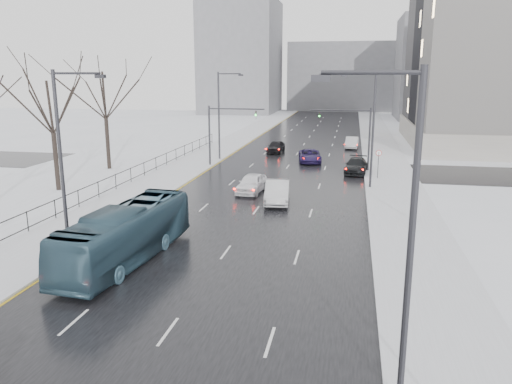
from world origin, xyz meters
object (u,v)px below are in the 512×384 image
Objects in this scene: sedan_right_cross at (310,156)px; sedan_right_near at (277,192)px; streetlight_r_mid at (371,124)px; streetlight_l_near at (64,155)px; bus at (127,234)px; streetlight_r_near at (403,229)px; sedan_right_far at (356,166)px; mast_signal_left at (219,128)px; tree_park_e at (110,170)px; sedan_center_far at (276,147)px; no_uturn_sign at (379,156)px; sedan_right_distant at (352,143)px; streetlight_l_far at (221,111)px; mast_signal_right at (359,131)px; sedan_center_near at (252,183)px; lamppost_r_mid at (417,180)px; tree_park_d at (59,191)px.

sedan_right_near is at bearing -100.52° from sedan_right_cross.
streetlight_r_mid is 25.82m from streetlight_l_near.
bus is at bearing -4.28° from streetlight_l_near.
streetlight_r_near is 1.95× the size of sedan_right_far.
mast_signal_left is (0.84, 28.00, -1.51)m from streetlight_l_near.
tree_park_e is 3.01× the size of sedan_center_far.
sedan_right_cross is at bearing 130.57° from no_uturn_sign.
no_uturn_sign reaches higher than sedan_right_distant.
streetlight_l_near is (-16.33, -20.00, 0.00)m from streetlight_r_mid.
streetlight_l_far is 16.92m from sedan_right_far.
streetlight_r_mid is 8.43m from sedan_right_far.
sedan_right_near is 0.99× the size of sedan_right_cross.
sedan_center_far is at bearing 133.71° from mast_signal_right.
sedan_center_near is at bearing -103.46° from sedan_right_distant.
bus is at bearing -101.66° from sedan_right_distant.
lamppost_r_mid is at bearing -22.72° from sedan_center_near.
streetlight_r_mid is at bearing 13.01° from tree_park_d.
streetlight_l_near is 2.19× the size of sedan_right_distant.
sedan_right_near is (2.63, -2.89, 0.06)m from sedan_center_near.
sedan_center_far is (2.04, 38.80, -0.73)m from bus.
bus is 33.29m from sedan_right_cross.
streetlight_r_mid reaches higher than sedan_right_distant.
sedan_right_near is (-8.02, -10.43, -1.41)m from no_uturn_sign.
tree_park_d is at bearing -150.88° from mast_signal_right.
streetlight_r_near is at bearing -74.50° from sedan_center_far.
tree_park_e is at bearing -137.94° from sedan_right_distant.
sedan_right_cross is 12.88m from sedan_right_distant.
tree_park_e reaches higher than sedan_right_distant.
sedan_center_near is 0.90× the size of sedan_right_near.
bus is 2.39× the size of sedan_center_far.
tree_park_d is at bearing -159.68° from no_uturn_sign.
streetlight_r_mid is at bearing -36.30° from streetlight_l_far.
tree_park_e is 12.29m from mast_signal_left.
streetlight_l_far is at bearing 118.13° from sedan_center_near.
mast_signal_right is 7.57m from sedan_right_cross.
lamppost_r_mid is (29.20, -14.00, 2.94)m from tree_park_e.
streetlight_r_near is at bearing -31.48° from streetlight_l_near.
streetlight_r_near is 1.00× the size of streetlight_l_near.
streetlight_l_far is at bearing 90.00° from streetlight_l_near.
streetlight_l_far is 0.93× the size of bus.
streetlight_l_near is 1.95× the size of sedan_right_far.
no_uturn_sign is at bearing -64.89° from mast_signal_right.
streetlight_l_far is at bearing 131.06° from lamppost_r_mid.
streetlight_l_far is at bearing -126.71° from sedan_center_far.
streetlight_r_near is at bearing -89.58° from sedan_right_cross.
sedan_right_cross is (0.90, 18.74, -0.13)m from sedan_right_near.
tree_park_d is at bearing -166.99° from streetlight_r_mid.
tree_park_d is 1.92× the size of mast_signal_right.
no_uturn_sign is 0.52× the size of sedan_right_cross.
sedan_center_far is at bearing 120.50° from streetlight_r_mid.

